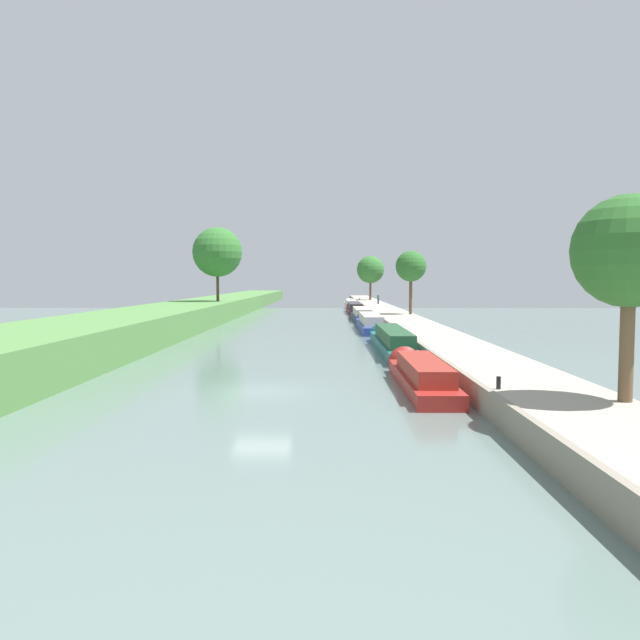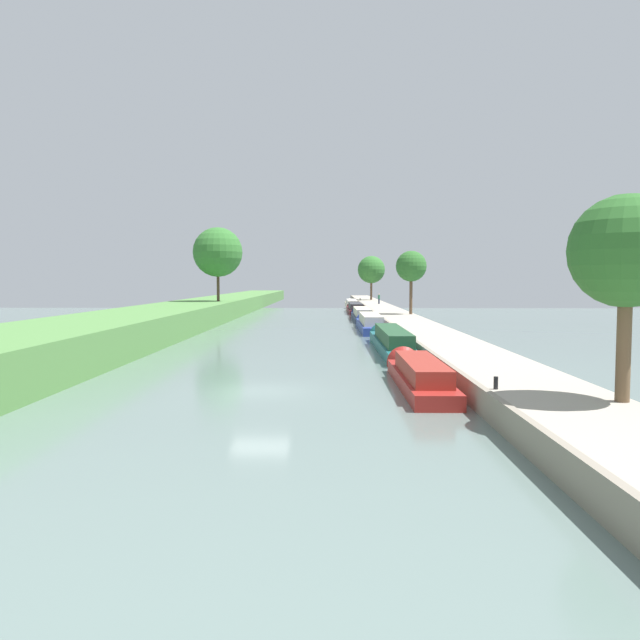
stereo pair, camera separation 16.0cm
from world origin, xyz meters
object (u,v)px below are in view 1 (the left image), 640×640
narrowboat_cream (351,304)px  narrowboat_red (419,374)px  mooring_bollard_near (499,383)px  narrowboat_maroon (354,308)px  narrowboat_teal (391,341)px  person_walking (378,298)px  narrowboat_blue (370,323)px  mooring_bollard_far (359,299)px  narrowboat_navy (361,315)px

narrowboat_cream → narrowboat_red: bearing=-89.9°
mooring_bollard_near → narrowboat_maroon: bearing=91.7°
narrowboat_teal → narrowboat_cream: narrowboat_teal is taller
narrowboat_maroon → person_walking: bearing=63.1°
mooring_bollard_near → narrowboat_blue: bearing=93.0°
narrowboat_teal → mooring_bollard_near: size_ratio=37.02×
narrowboat_teal → narrowboat_blue: bearing=90.9°
narrowboat_blue → narrowboat_cream: bearing=90.0°
narrowboat_cream → mooring_bollard_far: size_ratio=37.87×
narrowboat_red → narrowboat_blue: narrowboat_blue is taller
narrowboat_blue → narrowboat_teal: bearing=-89.1°
mooring_bollard_far → narrowboat_maroon: bearing=-94.5°
narrowboat_blue → narrowboat_cream: 50.77m
person_walking → mooring_bollard_far: size_ratio=3.69×
narrowboat_navy → mooring_bollard_near: size_ratio=35.50×
narrowboat_blue → narrowboat_maroon: narrowboat_blue is taller
narrowboat_teal → person_walking: 58.66m
narrowboat_red → narrowboat_navy: 47.31m
mooring_bollard_far → mooring_bollard_near: bearing=-90.0°
narrowboat_navy → narrowboat_maroon: bearing=90.3°
narrowboat_maroon → narrowboat_red: bearing=-89.8°
narrowboat_red → narrowboat_cream: size_ratio=0.67×
narrowboat_red → person_walking: person_walking is taller
narrowboat_maroon → mooring_bollard_near: narrowboat_maroon is taller
narrowboat_navy → narrowboat_maroon: narrowboat_navy is taller
narrowboat_navy → mooring_bollard_near: bearing=-87.9°
narrowboat_blue → narrowboat_navy: (0.01, 15.56, -0.05)m
narrowboat_navy → mooring_bollard_far: narrowboat_navy is taller
narrowboat_red → narrowboat_cream: narrowboat_cream is taller
narrowboat_teal → mooring_bollard_far: bearing=88.7°
narrowboat_blue → mooring_bollard_near: narrowboat_blue is taller
narrowboat_cream → mooring_bollard_near: mooring_bollard_near is taller
narrowboat_navy → person_walking: bearing=80.6°
narrowboat_red → narrowboat_cream: bearing=90.1°
narrowboat_teal → narrowboat_blue: size_ratio=1.10×
narrowboat_blue → person_walking: (4.16, 40.76, 1.18)m
person_walking → mooring_bollard_near: person_walking is taller
person_walking → narrowboat_navy: bearing=-99.4°
mooring_bollard_near → narrowboat_cream: bearing=91.3°
narrowboat_cream → narrowboat_blue: bearing=-90.0°
narrowboat_teal → narrowboat_maroon: bearing=90.4°
person_walking → mooring_bollard_near: bearing=-91.6°
person_walking → mooring_bollard_far: person_walking is taller
narrowboat_teal → mooring_bollard_near: narrowboat_teal is taller
narrowboat_navy → narrowboat_cream: narrowboat_navy is taller
narrowboat_cream → mooring_bollard_near: size_ratio=37.87×
narrowboat_red → mooring_bollard_near: size_ratio=25.33×
narrowboat_maroon → person_walking: 9.45m
narrowboat_teal → narrowboat_navy: (-0.28, 33.33, -0.06)m
narrowboat_navy → mooring_bollard_far: size_ratio=35.50×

